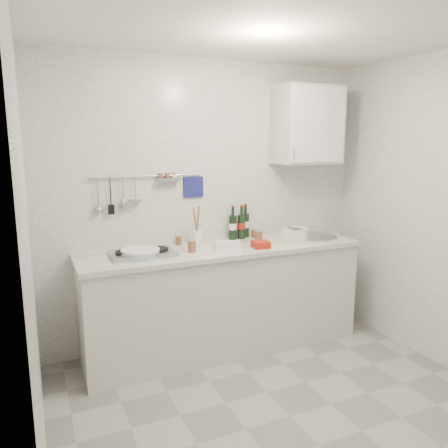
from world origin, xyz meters
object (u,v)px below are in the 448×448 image
at_px(wall_cabinet, 307,125).
at_px(plate_stack_sink, 294,234).
at_px(plate_stack_hob, 139,253).
at_px(wine_bottles, 240,222).
at_px(utensil_crock, 197,236).

bearing_deg(wall_cabinet, plate_stack_sink, -145.93).
bearing_deg(wall_cabinet, plate_stack_hob, -174.73).
relative_size(wall_cabinet, wine_bottles, 2.26).
xyz_separation_m(plate_stack_sink, utensil_crock, (-0.89, 0.15, 0.03)).
xyz_separation_m(wine_bottles, utensil_crock, (-0.46, -0.10, -0.07)).
bearing_deg(wine_bottles, wall_cabinet, -10.74).
bearing_deg(plate_stack_sink, plate_stack_hob, -179.28).
relative_size(wall_cabinet, plate_stack_sink, 2.38).
bearing_deg(utensil_crock, wall_cabinet, -1.11).
xyz_separation_m(wall_cabinet, utensil_crock, (-1.09, 0.02, -0.95)).
distance_m(plate_stack_hob, wine_bottles, 1.05).
bearing_deg(wine_bottles, plate_stack_sink, -30.30).
height_order(plate_stack_hob, utensil_crock, utensil_crock).
bearing_deg(wall_cabinet, utensil_crock, 178.89).
relative_size(plate_stack_sink, wine_bottles, 0.95).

